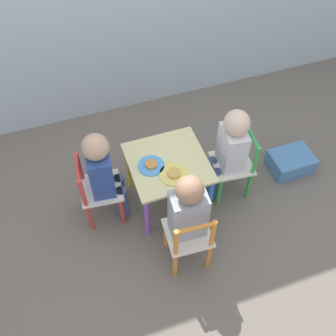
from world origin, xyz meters
TOP-DOWN VIEW (x-y plane):
  - ground_plane at (0.00, 0.00)m, footprint 6.00×6.00m
  - kids_table at (0.00, 0.00)m, footprint 0.49×0.49m
  - chair_orange at (-0.03, -0.46)m, footprint 0.28×0.28m
  - chair_red at (-0.46, 0.05)m, footprint 0.28×0.28m
  - chair_green at (0.46, -0.04)m, footprint 0.28×0.28m
  - child_front at (-0.03, -0.40)m, footprint 0.21×0.21m
  - child_left at (-0.40, 0.04)m, footprint 0.22×0.21m
  - child_right at (0.40, -0.04)m, footprint 0.22×0.21m
  - plate_front at (-0.00, -0.11)m, footprint 0.18×0.18m
  - plate_left at (-0.11, 0.00)m, footprint 0.17×0.17m
  - storage_bin at (0.95, -0.03)m, footprint 0.30×0.23m

SIDE VIEW (x-z plane):
  - ground_plane at x=0.00m, z-range 0.00..0.00m
  - storage_bin at x=0.95m, z-range 0.00..0.14m
  - chair_orange at x=-0.03m, z-range 0.00..0.52m
  - chair_red at x=-0.46m, z-range 0.00..0.52m
  - chair_green at x=0.46m, z-range 0.00..0.52m
  - kids_table at x=0.00m, z-range 0.14..0.56m
  - plate_left at x=-0.11m, z-range 0.42..0.44m
  - plate_front at x=0.00m, z-range 0.42..0.44m
  - child_left at x=-0.40m, z-range 0.07..0.82m
  - child_right at x=0.40m, z-range 0.08..0.82m
  - child_front at x=-0.03m, z-range 0.07..0.83m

